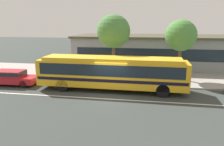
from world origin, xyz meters
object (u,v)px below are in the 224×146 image
object	(u,v)px
sedan_behind_bus	(11,77)
street_tree_near_stop	(114,31)
pedestrian_waiting_near_sign	(106,71)
pedestrian_walking_along_curb	(115,69)
street_tree_mid_block	(181,36)
pedestrian_standing_by_tree	(72,68)
transit_bus	(112,71)

from	to	relation	value
sedan_behind_bus	street_tree_near_stop	xyz separation A→B (m)	(8.66, 3.31, 3.88)
pedestrian_waiting_near_sign	pedestrian_walking_along_curb	world-z (taller)	pedestrian_waiting_near_sign
pedestrian_walking_along_curb	street_tree_mid_block	distance (m)	6.79
sedan_behind_bus	pedestrian_walking_along_curb	size ratio (longest dim) A/B	2.58
street_tree_near_stop	street_tree_mid_block	world-z (taller)	street_tree_near_stop
pedestrian_standing_by_tree	street_tree_mid_block	distance (m)	10.74
transit_bus	street_tree_near_stop	distance (m)	4.53
street_tree_near_stop	street_tree_mid_block	size ratio (longest dim) A/B	1.08
sedan_behind_bus	pedestrian_standing_by_tree	distance (m)	5.44
street_tree_mid_block	pedestrian_waiting_near_sign	bearing A→B (deg)	-161.37
pedestrian_waiting_near_sign	sedan_behind_bus	bearing A→B (deg)	-166.61
pedestrian_standing_by_tree	street_tree_near_stop	size ratio (longest dim) A/B	0.28
transit_bus	sedan_behind_bus	world-z (taller)	transit_bus
pedestrian_standing_by_tree	street_tree_mid_block	bearing A→B (deg)	7.28
sedan_behind_bus	street_tree_mid_block	xyz separation A→B (m)	(14.80, 4.18, 3.50)
street_tree_mid_block	pedestrian_walking_along_curb	bearing A→B (deg)	-167.23
street_tree_near_stop	pedestrian_standing_by_tree	bearing A→B (deg)	-173.89
transit_bus	pedestrian_waiting_near_sign	bearing A→B (deg)	113.30
transit_bus	sedan_behind_bus	xyz separation A→B (m)	(-9.07, 0.05, -0.86)
pedestrian_walking_along_curb	street_tree_near_stop	size ratio (longest dim) A/B	0.29
pedestrian_waiting_near_sign	street_tree_near_stop	xyz separation A→B (m)	(0.45, 1.35, 3.44)
sedan_behind_bus	pedestrian_walking_along_curb	bearing A→B (deg)	17.70
pedestrian_walking_along_curb	pedestrian_standing_by_tree	size ratio (longest dim) A/B	1.04
sedan_behind_bus	pedestrian_walking_along_curb	distance (m)	9.34
sedan_behind_bus	pedestrian_standing_by_tree	bearing A→B (deg)	31.97
pedestrian_waiting_near_sign	pedestrian_walking_along_curb	xyz separation A→B (m)	(0.68, 0.88, -0.01)
transit_bus	pedestrian_standing_by_tree	distance (m)	5.36
pedestrian_standing_by_tree	street_tree_near_stop	distance (m)	5.37
sedan_behind_bus	street_tree_mid_block	distance (m)	15.77
transit_bus	street_tree_mid_block	bearing A→B (deg)	36.40
pedestrian_walking_along_curb	pedestrian_standing_by_tree	world-z (taller)	pedestrian_walking_along_curb
sedan_behind_bus	pedestrian_standing_by_tree	xyz separation A→B (m)	(4.60, 2.87, 0.38)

